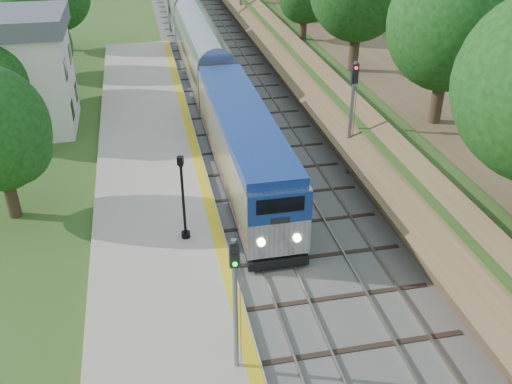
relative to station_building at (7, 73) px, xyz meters
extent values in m
cube|color=#4C4944|center=(16.00, 30.00, -4.03)|extent=(9.50, 170.00, 0.12)
cube|color=gray|center=(13.28, 30.00, -3.89)|extent=(0.08, 170.00, 0.16)
cube|color=gray|center=(14.72, 30.00, -3.89)|extent=(0.08, 170.00, 0.16)
cube|color=gray|center=(17.28, 30.00, -3.89)|extent=(0.08, 170.00, 0.16)
cube|color=gray|center=(18.72, 30.00, -3.89)|extent=(0.08, 170.00, 0.16)
cube|color=#AD9F8C|center=(8.80, -14.00, -3.90)|extent=(6.40, 68.00, 0.38)
cube|color=gold|center=(11.65, -14.00, -3.70)|extent=(0.55, 68.00, 0.01)
cube|color=brown|center=(25.50, 30.00, -2.59)|extent=(9.00, 170.00, 3.00)
cube|color=brown|center=(21.60, 30.00, -2.79)|extent=(4.47, 170.00, 4.54)
cylinder|color=#332316|center=(24.00, -20.00, 0.22)|extent=(0.60, 0.60, 2.62)
cube|color=silver|center=(0.00, 0.00, -0.69)|extent=(8.00, 6.00, 6.80)
cube|color=black|center=(4.01, -1.80, -2.29)|extent=(0.05, 1.10, 1.30)
cube|color=black|center=(4.01, 1.80, -2.29)|extent=(0.05, 1.10, 1.30)
cube|color=black|center=(4.01, -1.80, 0.51)|extent=(0.05, 1.10, 1.30)
cube|color=black|center=(4.01, 1.80, 0.51)|extent=(0.05, 1.10, 1.30)
cylinder|color=slate|center=(12.50, 25.00, -0.99)|extent=(0.24, 0.24, 6.20)
cylinder|color=slate|center=(20.50, 25.00, -0.99)|extent=(0.24, 0.24, 6.20)
cylinder|color=#332316|center=(2.00, -4.00, -2.86)|extent=(0.60, 0.60, 2.45)
sphere|color=#10340E|center=(2.00, -4.00, 0.46)|extent=(5.32, 5.32, 5.32)
cylinder|color=#332316|center=(2.00, 12.00, -2.86)|extent=(0.60, 0.60, 2.45)
sphere|color=#10340E|center=(2.00, 12.00, 0.46)|extent=(5.32, 5.32, 5.32)
cube|color=black|center=(14.00, -11.00, -3.52)|extent=(2.65, 16.56, 0.58)
cube|color=#B7BAC1|center=(14.00, -11.00, -1.61)|extent=(2.88, 17.25, 3.26)
cube|color=navy|center=(14.00, -11.00, 0.24)|extent=(2.76, 16.56, 0.42)
cube|color=navy|center=(14.00, -19.66, -0.69)|extent=(2.85, 0.10, 1.44)
cube|color=black|center=(14.00, -19.70, -0.50)|extent=(2.11, 0.06, 0.72)
cube|color=maroon|center=(14.00, -11.00, -2.71)|extent=(2.90, 16.91, 0.10)
cube|color=#B7BAC1|center=(14.00, 7.81, -1.94)|extent=(2.88, 19.17, 3.74)
cube|color=#B7BAC1|center=(14.00, 27.58, -1.94)|extent=(2.88, 19.17, 3.74)
cylinder|color=black|center=(10.11, -16.50, -3.56)|extent=(0.43, 0.43, 0.29)
cylinder|color=black|center=(10.11, -16.50, -1.66)|extent=(0.14, 0.14, 3.81)
cube|color=black|center=(10.11, -16.50, 0.45)|extent=(0.34, 0.34, 0.39)
cube|color=silver|center=(10.11, -16.50, 0.45)|extent=(0.24, 0.24, 0.29)
cylinder|color=slate|center=(11.10, -25.09, -0.96)|extent=(0.17, 0.17, 5.49)
cube|color=black|center=(11.10, -25.09, 1.21)|extent=(0.32, 0.21, 0.95)
cylinder|color=#0CE526|center=(11.10, -25.22, 1.21)|extent=(0.15, 0.06, 0.15)
cylinder|color=slate|center=(20.20, -11.29, -0.56)|extent=(0.20, 0.20, 6.81)
cube|color=black|center=(20.20, -11.29, 2.18)|extent=(0.37, 0.24, 1.10)
cylinder|color=#FF0C0C|center=(20.20, -11.43, 2.18)|extent=(0.18, 0.07, 0.18)
camera|label=1|loc=(8.76, -39.73, 11.96)|focal=40.00mm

